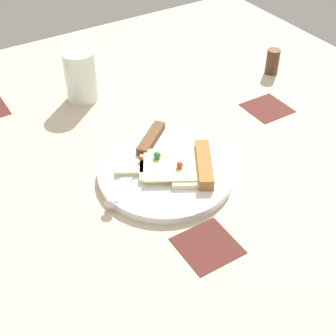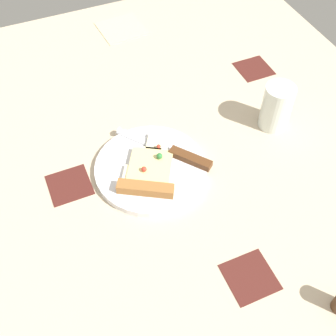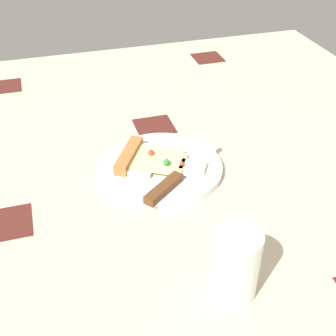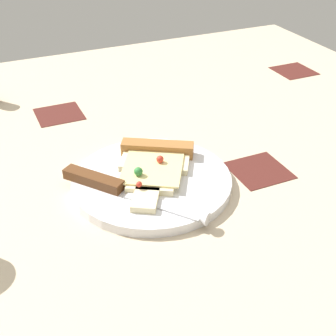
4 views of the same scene
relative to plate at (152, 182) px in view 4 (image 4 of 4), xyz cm
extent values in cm
cube|color=#C6B293|center=(-1.47, 1.76, -2.28)|extent=(136.14, 136.14, 3.00)
cube|color=#4C1E19|center=(-17.85, 3.25, -0.88)|extent=(9.00, 9.00, 0.20)
cube|color=#4C1E19|center=(-50.57, -30.95, -0.88)|extent=(9.00, 9.00, 0.20)
cube|color=#4C1E19|center=(7.57, -30.98, -0.88)|extent=(9.00, 9.00, 0.20)
cylinder|color=silver|center=(0.00, 0.00, 0.00)|extent=(24.95, 24.95, 1.56)
cube|color=beige|center=(-2.03, -3.45, 1.28)|extent=(12.52, 10.75, 1.00)
cube|color=beige|center=(0.76, 1.29, 1.28)|extent=(9.04, 8.48, 1.00)
cube|color=beige|center=(3.29, 5.60, 1.28)|extent=(5.74, 6.31, 1.00)
cube|color=#EDD88C|center=(-0.51, -0.86, 1.93)|extent=(13.00, 13.28, 0.30)
cube|color=#9E6633|center=(-3.55, -6.03, 1.88)|extent=(11.66, 8.32, 2.20)
sphere|color=red|center=(-2.13, -1.65, 2.67)|extent=(1.18, 1.18, 1.18)
sphere|color=red|center=(3.32, 3.27, 2.53)|extent=(0.90, 0.90, 0.90)
sphere|color=#2D7A38|center=(2.31, 0.38, 2.76)|extent=(1.36, 1.36, 1.36)
cube|color=silver|center=(1.33, 7.40, 0.93)|extent=(8.98, 10.68, 0.30)
cone|color=silver|center=(-2.37, 12.12, 0.93)|extent=(2.81, 2.81, 2.00)
cube|color=#593319|center=(8.74, -2.04, 1.58)|extent=(7.90, 9.23, 1.60)
camera|label=1|loc=(-57.71, 35.34, 58.09)|focal=51.95mm
camera|label=2|loc=(-20.05, -56.41, 74.74)|focal=45.95mm
camera|label=3|loc=(73.22, -20.47, 54.55)|focal=48.64mm
camera|label=4|loc=(22.36, 56.11, 41.68)|focal=50.02mm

